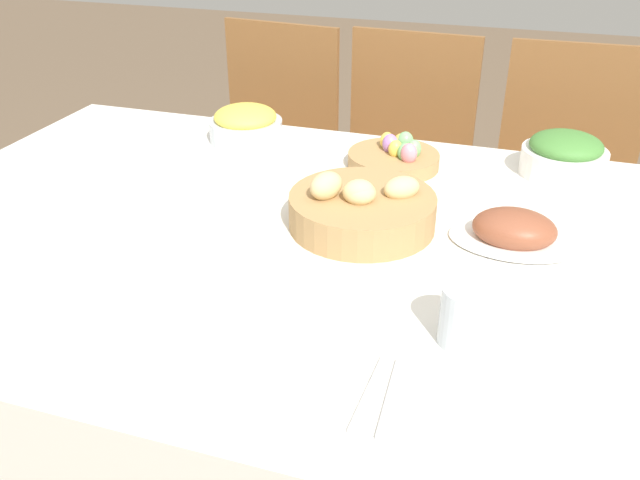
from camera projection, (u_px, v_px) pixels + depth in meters
name	position (u px, v px, depth m)	size (l,w,h in m)	color
dining_table	(321.00, 384.00, 1.53)	(1.86, 1.18, 0.77)	silver
chair_far_center	(399.00, 179.00, 2.24)	(0.44, 0.44, 0.96)	brown
chair_far_left	(269.00, 162.00, 2.36)	(0.47, 0.47, 0.96)	brown
chair_far_right	(560.00, 199.00, 2.10)	(0.43, 0.43, 0.96)	brown
bread_basket	(362.00, 209.00, 1.36)	(0.30, 0.30, 0.12)	#AD8451
egg_basket	(395.00, 157.00, 1.64)	(0.22, 0.22, 0.08)	#AD8451
ham_platter	(514.00, 231.00, 1.31)	(0.25, 0.17, 0.07)	white
pineapple_bowl	(246.00, 125.00, 1.78)	(0.19, 0.19, 0.10)	silver
green_salad_bowl	(564.00, 155.00, 1.58)	(0.20, 0.20, 0.10)	white
dinner_plate	(266.00, 369.00, 0.98)	(0.26, 0.26, 0.01)	white
fork	(171.00, 350.00, 1.02)	(0.02, 0.16, 0.00)	#B7B7BC
knife	(368.00, 392.00, 0.94)	(0.02, 0.16, 0.00)	#B7B7BC
spoon	(390.00, 397.00, 0.93)	(0.02, 0.16, 0.00)	#B7B7BC
drinking_cup	(466.00, 316.00, 1.02)	(0.08, 0.08, 0.10)	silver
butter_dish	(173.00, 271.00, 1.20)	(0.11, 0.07, 0.03)	white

